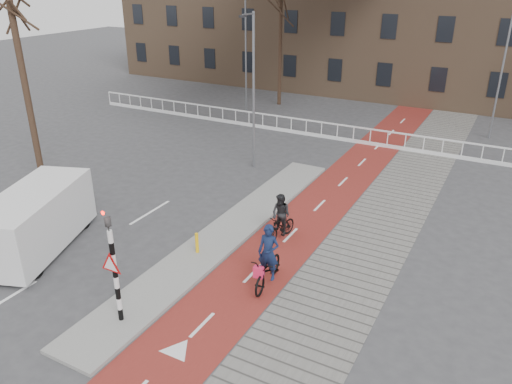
% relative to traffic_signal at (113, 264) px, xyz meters
% --- Properties ---
extents(ground, '(120.00, 120.00, 0.00)m').
position_rel_traffic_signal_xyz_m(ground, '(0.60, 2.02, -1.99)').
color(ground, '#38383A').
rests_on(ground, ground).
extents(bike_lane, '(2.50, 60.00, 0.01)m').
position_rel_traffic_signal_xyz_m(bike_lane, '(2.10, 12.02, -1.98)').
color(bike_lane, maroon).
rests_on(bike_lane, ground).
extents(sidewalk, '(3.00, 60.00, 0.01)m').
position_rel_traffic_signal_xyz_m(sidewalk, '(4.90, 12.02, -1.98)').
color(sidewalk, slate).
rests_on(sidewalk, ground).
extents(curb_island, '(1.80, 16.00, 0.12)m').
position_rel_traffic_signal_xyz_m(curb_island, '(-0.10, 6.02, -1.93)').
color(curb_island, gray).
rests_on(curb_island, ground).
extents(traffic_signal, '(0.80, 0.80, 3.68)m').
position_rel_traffic_signal_xyz_m(traffic_signal, '(0.00, 0.00, 0.00)').
color(traffic_signal, black).
rests_on(traffic_signal, curb_island).
extents(bollard, '(0.12, 0.12, 0.75)m').
position_rel_traffic_signal_xyz_m(bollard, '(-0.20, 4.14, -1.49)').
color(bollard, yellow).
rests_on(bollard, curb_island).
extents(cyclist_near, '(0.93, 2.12, 2.12)m').
position_rel_traffic_signal_xyz_m(cyclist_near, '(2.83, 3.72, -1.27)').
color(cyclist_near, black).
rests_on(cyclist_near, bike_lane).
extents(cyclist_far, '(0.87, 1.73, 1.81)m').
position_rel_traffic_signal_xyz_m(cyclist_far, '(1.89, 6.59, -1.23)').
color(cyclist_far, black).
rests_on(cyclist_far, bike_lane).
extents(van, '(3.68, 5.50, 2.20)m').
position_rel_traffic_signal_xyz_m(van, '(-5.51, 1.80, -0.83)').
color(van, silver).
rests_on(van, ground).
extents(railing, '(28.00, 0.10, 0.99)m').
position_rel_traffic_signal_xyz_m(railing, '(-4.40, 19.02, -1.68)').
color(railing, silver).
rests_on(railing, ground).
extents(tree_left, '(0.30, 0.30, 9.14)m').
position_rel_traffic_signal_xyz_m(tree_left, '(-10.79, 6.37, 2.58)').
color(tree_left, black).
rests_on(tree_left, ground).
extents(tree_mid, '(0.27, 0.27, 8.15)m').
position_rel_traffic_signal_xyz_m(tree_mid, '(-7.24, 25.18, 2.08)').
color(tree_mid, black).
rests_on(tree_mid, ground).
extents(streetlight_near, '(0.12, 0.12, 7.58)m').
position_rel_traffic_signal_xyz_m(streetlight_near, '(-2.61, 12.73, 1.80)').
color(streetlight_near, slate).
rests_on(streetlight_near, ground).
extents(streetlight_left, '(0.12, 0.12, 7.78)m').
position_rel_traffic_signal_xyz_m(streetlight_left, '(-8.39, 22.20, 1.90)').
color(streetlight_left, slate).
rests_on(streetlight_left, ground).
extents(streetlight_right, '(0.12, 0.12, 8.06)m').
position_rel_traffic_signal_xyz_m(streetlight_right, '(7.55, 23.75, 2.04)').
color(streetlight_right, slate).
rests_on(streetlight_right, ground).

